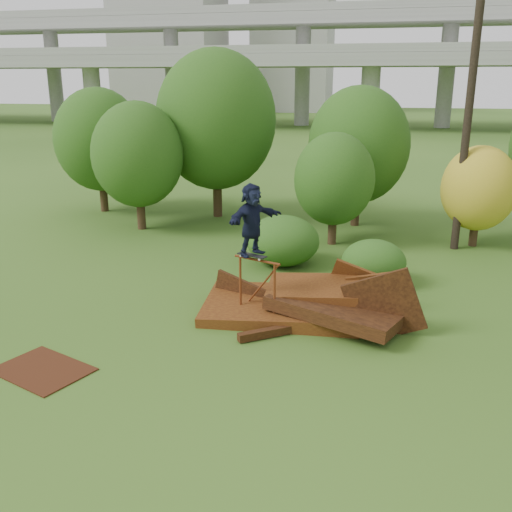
% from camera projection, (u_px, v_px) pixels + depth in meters
% --- Properties ---
extents(ground, '(240.00, 240.00, 0.00)m').
position_uv_depth(ground, '(271.00, 351.00, 12.89)').
color(ground, '#2D5116').
rests_on(ground, ground).
extents(scrap_pile, '(5.75, 3.35, 2.07)m').
position_uv_depth(scrap_pile, '(305.00, 305.00, 14.64)').
color(scrap_pile, '#3C190A').
rests_on(scrap_pile, ground).
extents(grind_rail, '(1.26, 0.54, 1.66)m').
position_uv_depth(grind_rail, '(257.00, 281.00, 14.21)').
color(grind_rail, '#62290F').
rests_on(grind_rail, ground).
extents(skateboard, '(0.80, 0.48, 0.08)m').
position_uv_depth(skateboard, '(252.00, 255.00, 14.10)').
color(skateboard, black).
rests_on(skateboard, grind_rail).
extents(skater, '(1.36, 1.67, 1.79)m').
position_uv_depth(skater, '(252.00, 220.00, 13.83)').
color(skater, black).
rests_on(skater, skateboard).
extents(flat_plate, '(2.29, 1.98, 0.03)m').
position_uv_depth(flat_plate, '(43.00, 370.00, 12.04)').
color(flat_plate, '#3C1B0D').
rests_on(flat_plate, ground).
extents(tree_0, '(3.63, 3.63, 5.12)m').
position_uv_depth(tree_0, '(138.00, 155.00, 22.56)').
color(tree_0, black).
rests_on(tree_0, ground).
extents(tree_1, '(5.17, 5.17, 7.19)m').
position_uv_depth(tree_1, '(216.00, 120.00, 24.39)').
color(tree_1, black).
rests_on(tree_1, ground).
extents(tree_2, '(2.92, 2.92, 4.12)m').
position_uv_depth(tree_2, '(334.00, 179.00, 20.60)').
color(tree_2, black).
rests_on(tree_2, ground).
extents(tree_3, '(4.10, 4.10, 5.69)m').
position_uv_depth(tree_3, '(359.00, 145.00, 23.07)').
color(tree_3, black).
rests_on(tree_3, ground).
extents(tree_4, '(2.66, 2.66, 3.67)m').
position_uv_depth(tree_4, '(479.00, 188.00, 20.46)').
color(tree_4, black).
rests_on(tree_4, ground).
extents(tree_6, '(4.00, 4.00, 5.59)m').
position_uv_depth(tree_6, '(99.00, 140.00, 25.65)').
color(tree_6, black).
rests_on(tree_6, ground).
extents(shrub_left, '(2.41, 2.22, 1.67)m').
position_uv_depth(shrub_left, '(283.00, 241.00, 18.66)').
color(shrub_left, '#1B4B14').
rests_on(shrub_left, ground).
extents(shrub_right, '(1.91, 1.75, 1.36)m').
position_uv_depth(shrub_right, '(374.00, 262.00, 16.98)').
color(shrub_right, '#1B4B14').
rests_on(shrub_right, ground).
extents(utility_pole, '(1.40, 0.28, 10.85)m').
position_uv_depth(utility_pole, '(471.00, 91.00, 19.09)').
color(utility_pole, black).
rests_on(utility_pole, ground).
extents(freeway_overpass, '(160.00, 15.00, 13.70)m').
position_uv_depth(freeway_overpass, '(374.00, 41.00, 68.44)').
color(freeway_overpass, gray).
rests_on(freeway_overpass, ground).
extents(building_left, '(18.00, 16.00, 35.00)m').
position_uv_depth(building_left, '(170.00, 13.00, 104.18)').
color(building_left, '#9E9E99').
rests_on(building_left, ground).
extents(building_right, '(14.00, 14.00, 28.00)m').
position_uv_depth(building_right, '(294.00, 34.00, 107.12)').
color(building_right, '#9E9E99').
rests_on(building_right, ground).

